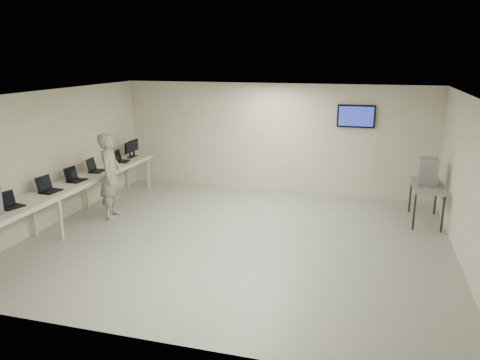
# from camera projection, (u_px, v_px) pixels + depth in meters

# --- Properties ---
(room) EXTENTS (8.01, 7.01, 2.81)m
(room) POSITION_uv_depth(u_px,v_px,m) (240.00, 169.00, 8.78)
(room) COLOR #A9AA95
(room) RESTS_ON ground
(workbench) EXTENTS (0.76, 6.00, 0.90)m
(workbench) POSITION_uv_depth(u_px,v_px,m) (73.00, 185.00, 9.83)
(workbench) COLOR beige
(workbench) RESTS_ON ground
(laptop_0) EXTENTS (0.37, 0.41, 0.28)m
(laptop_0) POSITION_uv_depth(u_px,v_px,m) (10.00, 203.00, 8.16)
(laptop_0) COLOR black
(laptop_0) RESTS_ON workbench
(laptop_1) EXTENTS (0.36, 0.42, 0.31)m
(laptop_1) POSITION_uv_depth(u_px,v_px,m) (48.00, 188.00, 9.09)
(laptop_1) COLOR black
(laptop_1) RESTS_ON workbench
(laptop_2) EXTENTS (0.34, 0.40, 0.30)m
(laptop_2) POSITION_uv_depth(u_px,v_px,m) (74.00, 177.00, 9.87)
(laptop_2) COLOR black
(laptop_2) RESTS_ON workbench
(laptop_3) EXTENTS (0.35, 0.41, 0.30)m
(laptop_3) POSITION_uv_depth(u_px,v_px,m) (95.00, 168.00, 10.67)
(laptop_3) COLOR black
(laptop_3) RESTS_ON workbench
(laptop_4) EXTENTS (0.39, 0.43, 0.29)m
(laptop_4) POSITION_uv_depth(u_px,v_px,m) (121.00, 159.00, 11.65)
(laptop_4) COLOR black
(laptop_4) RESTS_ON workbench
(monitor_near) EXTENTS (0.19, 0.42, 0.42)m
(monitor_near) POSITION_uv_depth(u_px,v_px,m) (130.00, 148.00, 12.05)
(monitor_near) COLOR black
(monitor_near) RESTS_ON workbench
(monitor_far) EXTENTS (0.19, 0.44, 0.43)m
(monitor_far) POSITION_uv_depth(u_px,v_px,m) (134.00, 146.00, 12.25)
(monitor_far) COLOR black
(monitor_far) RESTS_ON workbench
(soldier) EXTENTS (0.58, 0.76, 1.88)m
(soldier) POSITION_uv_depth(u_px,v_px,m) (111.00, 176.00, 10.14)
(soldier) COLOR gray
(soldier) RESTS_ON ground
(side_table) EXTENTS (0.64, 1.37, 0.82)m
(side_table) POSITION_uv_depth(u_px,v_px,m) (427.00, 188.00, 9.89)
(side_table) COLOR gray
(side_table) RESTS_ON ground
(storage_bins) EXTENTS (0.36, 0.40, 0.58)m
(storage_bins) POSITION_uv_depth(u_px,v_px,m) (428.00, 172.00, 9.80)
(storage_bins) COLOR gray
(storage_bins) RESTS_ON side_table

